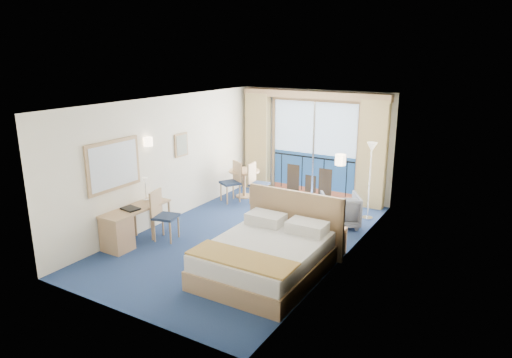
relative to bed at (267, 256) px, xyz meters
name	(u,v)px	position (x,y,z in m)	size (l,w,h in m)	color
floor	(247,237)	(-1.12, 1.17, -0.33)	(6.50, 6.50, 0.00)	navy
room_walls	(246,150)	(-1.12, 1.17, 1.45)	(4.04, 6.54, 2.72)	#EFE6CF
balcony_door	(313,152)	(-1.13, 4.39, 0.81)	(2.36, 0.03, 2.52)	navy
curtain_left	(258,142)	(-2.67, 4.24, 0.95)	(0.65, 0.22, 2.55)	tan
curtain_right	(373,155)	(0.43, 4.24, 0.95)	(0.65, 0.22, 2.55)	tan
pelmet	(314,95)	(-1.12, 4.27, 2.25)	(3.80, 0.25, 0.18)	tan
mirror	(114,165)	(-3.09, -0.33, 1.22)	(0.05, 1.25, 0.95)	tan
wall_print	(181,145)	(-3.09, 1.62, 1.27)	(0.04, 0.42, 0.52)	tan
sconce_left	(148,142)	(-3.06, 0.57, 1.52)	(0.18, 0.18, 0.18)	#FFDDB2
sconce_right	(341,160)	(0.82, 1.02, 1.52)	(0.18, 0.18, 0.18)	#FFDDB2
bed	(267,256)	(0.00, 0.00, 0.00)	(1.87, 2.23, 1.18)	tan
nightstand	(333,241)	(0.66, 1.28, -0.08)	(0.39, 0.37, 0.51)	tan
phone	(333,225)	(0.63, 1.32, 0.22)	(0.19, 0.15, 0.08)	beige
armchair	(340,210)	(0.25, 2.71, 0.02)	(0.75, 0.77, 0.70)	#4F525F
floor_lamp	(371,162)	(0.64, 3.42, 0.98)	(0.24, 0.24, 1.72)	silver
desk	(121,229)	(-2.86, -0.48, 0.05)	(0.51, 1.47, 0.69)	tan
desk_chair	(162,212)	(-2.50, 0.23, 0.23)	(0.52, 0.52, 1.00)	#1D2A45
folder	(130,209)	(-2.86, -0.22, 0.38)	(0.33, 0.25, 0.03)	black
desk_lamp	(145,184)	(-2.96, 0.30, 0.71)	(0.13, 0.13, 0.47)	silver
round_table	(244,177)	(-2.57, 3.39, 0.20)	(0.78, 0.78, 0.70)	tan
table_chair_a	(256,181)	(-2.09, 3.16, 0.22)	(0.47, 0.46, 0.98)	#1D2A45
table_chair_b	(233,179)	(-2.62, 2.96, 0.23)	(0.58, 0.59, 0.99)	#1D2A45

